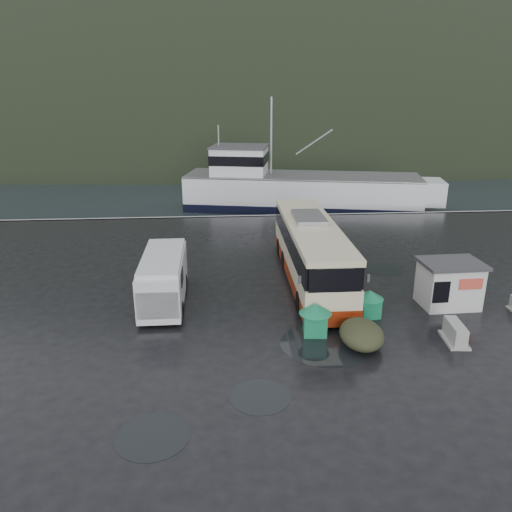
{
  "coord_description": "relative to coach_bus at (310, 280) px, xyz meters",
  "views": [
    {
      "loc": [
        -2.76,
        -22.55,
        10.94
      ],
      "look_at": [
        -0.71,
        4.21,
        1.7
      ],
      "focal_mm": 35.0,
      "sensor_mm": 36.0,
      "label": 1
    }
  ],
  "objects": [
    {
      "name": "headland",
      "position": [
        7.48,
        245.42,
        0.0
      ],
      "size": [
        780.0,
        540.0,
        570.0
      ],
      "primitive_type": "ellipsoid",
      "color": "black",
      "rests_on": "ground"
    },
    {
      "name": "fishing_trawler",
      "position": [
        3.42,
        23.77,
        0.0
      ],
      "size": [
        29.02,
        11.83,
        11.34
      ],
      "primitive_type": null,
      "rotation": [
        0.0,
        0.0,
        -0.2
      ],
      "color": "silver",
      "rests_on": "ground"
    },
    {
      "name": "waste_bin_left",
      "position": [
        -0.99,
        -6.71,
        0.0
      ],
      "size": [
        1.19,
        1.19,
        1.52
      ],
      "primitive_type": null,
      "rotation": [
        0.0,
        0.0,
        -0.11
      ],
      "color": "#157B4E",
      "rests_on": "ground"
    },
    {
      "name": "harbor_water",
      "position": [
        -2.52,
        105.42,
        0.0
      ],
      "size": [
        300.0,
        180.0,
        0.02
      ],
      "primitive_type": "cube",
      "color": "black",
      "rests_on": "ground"
    },
    {
      "name": "quay_edge",
      "position": [
        -2.52,
        15.42,
        0.0
      ],
      "size": [
        160.0,
        0.6,
        1.5
      ],
      "primitive_type": "cube",
      "color": "#999993",
      "rests_on": "ground"
    },
    {
      "name": "ticket_kiosk",
      "position": [
        6.51,
        -4.09,
        0.0
      ],
      "size": [
        3.16,
        2.44,
        2.41
      ],
      "primitive_type": null,
      "rotation": [
        0.0,
        0.0,
        0.03
      ],
      "color": "silver",
      "rests_on": "ground"
    },
    {
      "name": "dome_tent",
      "position": [
        0.86,
        -7.9,
        0.0
      ],
      "size": [
        2.14,
        2.84,
        1.06
      ],
      "primitive_type": null,
      "rotation": [
        0.0,
        0.0,
        -0.08
      ],
      "color": "#31341F",
      "rests_on": "ground"
    },
    {
      "name": "jersey_barrier_a",
      "position": [
        0.17,
        -4.75,
        0.0
      ],
      "size": [
        0.87,
        1.69,
        0.84
      ],
      "primitive_type": null,
      "rotation": [
        0.0,
        0.0,
        0.02
      ],
      "color": "#999993",
      "rests_on": "ground"
    },
    {
      "name": "coach_bus",
      "position": [
        0.0,
        0.0,
        0.0
      ],
      "size": [
        3.35,
        13.09,
        3.7
      ],
      "primitive_type": null,
      "rotation": [
        0.0,
        0.0,
        -0.01
      ],
      "color": "beige",
      "rests_on": "ground"
    },
    {
      "name": "puddles",
      "position": [
        -1.42,
        -7.68,
        0.01
      ],
      "size": [
        15.06,
        17.23,
        0.01
      ],
      "color": "black",
      "rests_on": "ground"
    },
    {
      "name": "white_van",
      "position": [
        -8.25,
        -2.58,
        0.0
      ],
      "size": [
        2.23,
        6.4,
        2.67
      ],
      "primitive_type": null,
      "rotation": [
        0.0,
        0.0,
        0.01
      ],
      "color": "silver",
      "rests_on": "ground"
    },
    {
      "name": "ground",
      "position": [
        -2.52,
        -4.58,
        0.0
      ],
      "size": [
        160.0,
        160.0,
        0.0
      ],
      "primitive_type": "plane",
      "color": "black",
      "rests_on": "ground"
    },
    {
      "name": "waste_bin_right",
      "position": [
        2.03,
        -5.07,
        0.0
      ],
      "size": [
        1.11,
        1.11,
        1.39
      ],
      "primitive_type": null,
      "rotation": [
        0.0,
        0.0,
        0.11
      ],
      "color": "#157B4E",
      "rests_on": "ground"
    },
    {
      "name": "jersey_barrier_b",
      "position": [
        5.14,
        -7.9,
        0.0
      ],
      "size": [
        1.06,
        1.86,
        0.89
      ],
      "primitive_type": null,
      "rotation": [
        0.0,
        0.0,
        -0.1
      ],
      "color": "#999993",
      "rests_on": "ground"
    }
  ]
}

